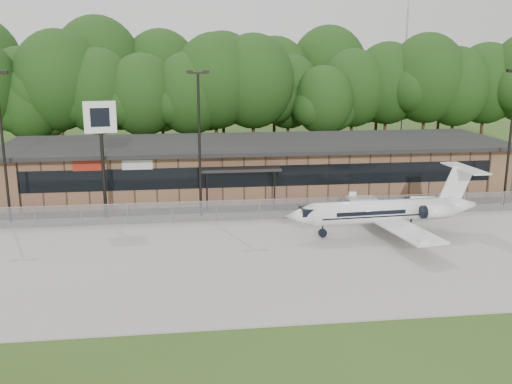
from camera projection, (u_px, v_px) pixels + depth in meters
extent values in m
plane|color=#344C1B|center=(327.00, 314.00, 25.36)|extent=(160.00, 160.00, 0.00)
cube|color=#9E9B93|center=(293.00, 253.00, 33.07)|extent=(64.00, 18.00, 0.08)
cube|color=#383835|center=(265.00, 203.00, 44.16)|extent=(50.00, 9.00, 0.06)
cube|color=brown|center=(257.00, 167.00, 48.04)|extent=(40.00, 10.00, 4.00)
cube|color=black|center=(266.00, 176.00, 43.13)|extent=(36.00, 0.08, 1.60)
cube|color=black|center=(258.00, 143.00, 47.06)|extent=(41.00, 11.50, 0.30)
cube|color=black|center=(240.00, 169.00, 42.16)|extent=(6.00, 1.60, 0.20)
cube|color=#AA2515|center=(88.00, 166.00, 41.24)|extent=(2.20, 0.06, 0.70)
cube|color=silver|center=(137.00, 165.00, 41.67)|extent=(2.20, 0.06, 0.70)
cube|color=gray|center=(274.00, 210.00, 39.65)|extent=(46.00, 0.03, 1.50)
cube|color=gray|center=(274.00, 199.00, 39.48)|extent=(46.00, 0.04, 0.04)
cylinder|color=gray|center=(406.00, 45.00, 71.47)|extent=(0.20, 0.20, 25.00)
cylinder|color=black|center=(4.00, 151.00, 37.88)|extent=(0.18, 0.18, 10.00)
cube|color=black|center=(4.00, 73.00, 36.75)|extent=(0.45, 0.30, 0.22)
cylinder|color=black|center=(200.00, 147.00, 39.49)|extent=(0.18, 0.18, 10.00)
cube|color=black|center=(198.00, 73.00, 38.31)|extent=(1.20, 0.12, 0.12)
cube|color=black|center=(190.00, 72.00, 38.23)|extent=(0.45, 0.30, 0.22)
cube|color=black|center=(206.00, 72.00, 38.37)|extent=(0.45, 0.30, 0.22)
cylinder|color=black|center=(510.00, 141.00, 42.34)|extent=(0.18, 0.18, 10.00)
cube|color=black|center=(510.00, 71.00, 41.08)|extent=(0.45, 0.30, 0.22)
cylinder|color=white|center=(381.00, 212.00, 35.99)|extent=(9.07, 1.97, 1.44)
cone|color=white|center=(298.00, 217.00, 35.01)|extent=(1.88, 1.54, 1.44)
cone|color=white|center=(460.00, 206.00, 36.95)|extent=(2.06, 1.56, 1.44)
cube|color=white|center=(407.00, 232.00, 33.33)|extent=(2.30, 5.51, 0.11)
cube|color=white|center=(369.00, 206.00, 39.00)|extent=(2.30, 5.51, 0.11)
cylinder|color=white|center=(437.00, 213.00, 35.47)|extent=(2.03, 0.93, 0.81)
cylinder|color=white|center=(420.00, 204.00, 37.62)|extent=(2.03, 0.93, 0.81)
cube|color=white|center=(456.00, 187.00, 36.56)|extent=(2.22, 0.26, 2.71)
cube|color=white|center=(465.00, 169.00, 36.40)|extent=(1.41, 4.20, 0.09)
cube|color=black|center=(308.00, 212.00, 35.07)|extent=(0.96, 1.13, 0.45)
cube|color=black|center=(403.00, 229.00, 36.56)|extent=(0.85, 2.20, 0.63)
cylinder|color=black|center=(323.00, 234.00, 35.59)|extent=(0.57, 0.57, 0.20)
cylinder|color=black|center=(103.00, 164.00, 39.21)|extent=(0.26, 0.26, 7.82)
cube|color=silver|center=(100.00, 117.00, 38.46)|extent=(2.16, 0.51, 2.15)
cube|color=black|center=(100.00, 117.00, 38.34)|extent=(1.27, 0.20, 1.27)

